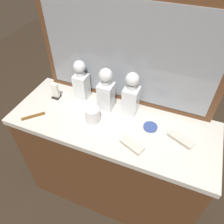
{
  "coord_description": "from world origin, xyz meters",
  "views": [
    {
      "loc": [
        0.33,
        -0.82,
        1.77
      ],
      "look_at": [
        0.0,
        0.0,
        0.93
      ],
      "focal_mm": 34.33,
      "sensor_mm": 36.0,
      "label": 1
    }
  ],
  "objects_px": {
    "crystal_decanter_center": "(81,83)",
    "crystal_decanter_right": "(131,97)",
    "silver_brush_rear": "(132,145)",
    "crystal_decanter_front": "(106,93)",
    "porcelain_dish": "(150,127)",
    "silver_brush_far_right": "(181,139)",
    "crystal_tumbler_front": "(92,116)",
    "tortoiseshell_comb": "(33,116)",
    "napkin_holder": "(55,92)"
  },
  "relations": [
    {
      "from": "crystal_decanter_center",
      "to": "silver_brush_far_right",
      "type": "relative_size",
      "value": 1.77
    },
    {
      "from": "silver_brush_rear",
      "to": "crystal_decanter_front",
      "type": "bearing_deg",
      "value": 136.6
    },
    {
      "from": "crystal_decanter_right",
      "to": "crystal_decanter_front",
      "type": "bearing_deg",
      "value": -172.12
    },
    {
      "from": "crystal_decanter_right",
      "to": "silver_brush_rear",
      "type": "relative_size",
      "value": 1.96
    },
    {
      "from": "crystal_decanter_front",
      "to": "crystal_decanter_center",
      "type": "relative_size",
      "value": 1.06
    },
    {
      "from": "silver_brush_far_right",
      "to": "tortoiseshell_comb",
      "type": "height_order",
      "value": "silver_brush_far_right"
    },
    {
      "from": "silver_brush_far_right",
      "to": "crystal_decanter_center",
      "type": "bearing_deg",
      "value": 168.25
    },
    {
      "from": "silver_brush_rear",
      "to": "napkin_holder",
      "type": "xyz_separation_m",
      "value": [
        -0.6,
        0.2,
        0.03
      ]
    },
    {
      "from": "crystal_decanter_front",
      "to": "silver_brush_far_right",
      "type": "distance_m",
      "value": 0.5
    },
    {
      "from": "crystal_decanter_center",
      "to": "crystal_decanter_right",
      "type": "xyz_separation_m",
      "value": [
        0.34,
        -0.02,
        0.01
      ]
    },
    {
      "from": "silver_brush_rear",
      "to": "porcelain_dish",
      "type": "relative_size",
      "value": 1.76
    },
    {
      "from": "crystal_decanter_center",
      "to": "napkin_holder",
      "type": "xyz_separation_m",
      "value": [
        -0.16,
        -0.08,
        -0.06
      ]
    },
    {
      "from": "crystal_decanter_right",
      "to": "silver_brush_rear",
      "type": "height_order",
      "value": "crystal_decanter_right"
    },
    {
      "from": "crystal_tumbler_front",
      "to": "porcelain_dish",
      "type": "height_order",
      "value": "crystal_tumbler_front"
    },
    {
      "from": "silver_brush_rear",
      "to": "tortoiseshell_comb",
      "type": "xyz_separation_m",
      "value": [
        -0.63,
        -0.01,
        -0.01
      ]
    },
    {
      "from": "crystal_decanter_front",
      "to": "crystal_tumbler_front",
      "type": "relative_size",
      "value": 3.03
    },
    {
      "from": "crystal_decanter_center",
      "to": "porcelain_dish",
      "type": "height_order",
      "value": "crystal_decanter_center"
    },
    {
      "from": "crystal_tumbler_front",
      "to": "napkin_holder",
      "type": "relative_size",
      "value": 0.86
    },
    {
      "from": "crystal_tumbler_front",
      "to": "silver_brush_rear",
      "type": "xyz_separation_m",
      "value": [
        0.28,
        -0.09,
        -0.03
      ]
    },
    {
      "from": "porcelain_dish",
      "to": "silver_brush_far_right",
      "type": "bearing_deg",
      "value": -10.06
    },
    {
      "from": "crystal_decanter_front",
      "to": "tortoiseshell_comb",
      "type": "relative_size",
      "value": 2.5
    },
    {
      "from": "crystal_decanter_center",
      "to": "crystal_tumbler_front",
      "type": "xyz_separation_m",
      "value": [
        0.16,
        -0.18,
        -0.07
      ]
    },
    {
      "from": "crystal_decanter_front",
      "to": "crystal_decanter_center",
      "type": "xyz_separation_m",
      "value": [
        -0.19,
        0.04,
        -0.01
      ]
    },
    {
      "from": "crystal_tumbler_front",
      "to": "napkin_holder",
      "type": "distance_m",
      "value": 0.34
    },
    {
      "from": "tortoiseshell_comb",
      "to": "crystal_decanter_center",
      "type": "bearing_deg",
      "value": 56.68
    },
    {
      "from": "crystal_tumbler_front",
      "to": "silver_brush_far_right",
      "type": "bearing_deg",
      "value": 4.78
    },
    {
      "from": "silver_brush_far_right",
      "to": "napkin_holder",
      "type": "xyz_separation_m",
      "value": [
        -0.83,
        0.06,
        0.03
      ]
    },
    {
      "from": "silver_brush_far_right",
      "to": "tortoiseshell_comb",
      "type": "bearing_deg",
      "value": -170.26
    },
    {
      "from": "crystal_decanter_center",
      "to": "napkin_holder",
      "type": "relative_size",
      "value": 2.43
    },
    {
      "from": "porcelain_dish",
      "to": "tortoiseshell_comb",
      "type": "relative_size",
      "value": 0.72
    },
    {
      "from": "crystal_decanter_front",
      "to": "crystal_decanter_right",
      "type": "distance_m",
      "value": 0.15
    },
    {
      "from": "crystal_decanter_center",
      "to": "crystal_tumbler_front",
      "type": "distance_m",
      "value": 0.25
    },
    {
      "from": "crystal_tumbler_front",
      "to": "porcelain_dish",
      "type": "xyz_separation_m",
      "value": [
        0.33,
        0.07,
        -0.04
      ]
    },
    {
      "from": "silver_brush_rear",
      "to": "napkin_holder",
      "type": "distance_m",
      "value": 0.63
    },
    {
      "from": "crystal_tumbler_front",
      "to": "napkin_holder",
      "type": "xyz_separation_m",
      "value": [
        -0.32,
        0.11,
        0.0
      ]
    },
    {
      "from": "crystal_tumbler_front",
      "to": "porcelain_dish",
      "type": "distance_m",
      "value": 0.34
    },
    {
      "from": "crystal_decanter_center",
      "to": "tortoiseshell_comb",
      "type": "bearing_deg",
      "value": -123.32
    },
    {
      "from": "tortoiseshell_comb",
      "to": "silver_brush_far_right",
      "type": "bearing_deg",
      "value": 9.74
    },
    {
      "from": "crystal_tumbler_front",
      "to": "crystal_decanter_center",
      "type": "bearing_deg",
      "value": 131.62
    },
    {
      "from": "crystal_decanter_right",
      "to": "porcelain_dish",
      "type": "bearing_deg",
      "value": -29.34
    },
    {
      "from": "crystal_decanter_front",
      "to": "napkin_holder",
      "type": "distance_m",
      "value": 0.36
    },
    {
      "from": "tortoiseshell_comb",
      "to": "porcelain_dish",
      "type": "bearing_deg",
      "value": 14.69
    },
    {
      "from": "crystal_decanter_front",
      "to": "silver_brush_far_right",
      "type": "relative_size",
      "value": 1.88
    },
    {
      "from": "crystal_decanter_center",
      "to": "crystal_decanter_front",
      "type": "bearing_deg",
      "value": -12.72
    },
    {
      "from": "silver_brush_rear",
      "to": "porcelain_dish",
      "type": "xyz_separation_m",
      "value": [
        0.06,
        0.17,
        -0.01
      ]
    },
    {
      "from": "porcelain_dish",
      "to": "crystal_tumbler_front",
      "type": "bearing_deg",
      "value": -167.45
    },
    {
      "from": "silver_brush_rear",
      "to": "tortoiseshell_comb",
      "type": "height_order",
      "value": "silver_brush_rear"
    },
    {
      "from": "crystal_decanter_right",
      "to": "crystal_tumbler_front",
      "type": "bearing_deg",
      "value": -138.26
    },
    {
      "from": "crystal_decanter_front",
      "to": "silver_brush_rear",
      "type": "bearing_deg",
      "value": -43.4
    },
    {
      "from": "silver_brush_rear",
      "to": "tortoiseshell_comb",
      "type": "bearing_deg",
      "value": -179.02
    }
  ]
}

